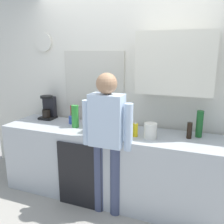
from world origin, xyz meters
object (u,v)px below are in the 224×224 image
at_px(dish_soap, 135,130).
at_px(person_at_sink, 107,134).
at_px(bottle_dark_sauce, 189,130).
at_px(bottle_olive_oil, 96,118).
at_px(coffee_maker, 48,108).
at_px(storage_canister, 150,131).
at_px(bottle_red_vinegar, 73,113).
at_px(cup_blue_mug, 72,120).
at_px(mixing_bowl, 103,133).
at_px(bottle_green_wine, 200,124).
at_px(bottle_clear_soda, 75,116).

bearing_deg(dish_soap, person_at_sink, -140.26).
distance_m(bottle_dark_sauce, bottle_olive_oil, 1.10).
height_order(coffee_maker, storage_canister, coffee_maker).
relative_size(dish_soap, storage_canister, 1.06).
height_order(bottle_olive_oil, storage_canister, bottle_olive_oil).
xyz_separation_m(coffee_maker, bottle_olive_oil, (0.82, -0.17, -0.02)).
relative_size(bottle_red_vinegar, bottle_olive_oil, 0.88).
xyz_separation_m(bottle_dark_sauce, cup_blue_mug, (-1.48, 0.03, -0.04)).
height_order(storage_canister, person_at_sink, person_at_sink).
height_order(bottle_olive_oil, mixing_bowl, bottle_olive_oil).
xyz_separation_m(bottle_green_wine, cup_blue_mug, (-1.58, -0.06, -0.10)).
xyz_separation_m(coffee_maker, bottle_green_wine, (2.01, -0.05, 0.00)).
bearing_deg(cup_blue_mug, dish_soap, -11.53).
xyz_separation_m(coffee_maker, dish_soap, (1.35, -0.29, -0.07)).
height_order(cup_blue_mug, person_at_sink, person_at_sink).
xyz_separation_m(bottle_olive_oil, person_at_sink, (0.28, -0.34, -0.06)).
xyz_separation_m(bottle_green_wine, bottle_olive_oil, (-1.20, -0.12, -0.02)).
relative_size(bottle_green_wine, dish_soap, 1.67).
xyz_separation_m(bottle_green_wine, mixing_bowl, (-1.00, -0.39, -0.11)).
relative_size(bottle_dark_sauce, storage_canister, 1.06).
bearing_deg(cup_blue_mug, person_at_sink, -31.21).
distance_m(bottle_red_vinegar, dish_soap, 1.00).
bearing_deg(bottle_red_vinegar, bottle_dark_sauce, -4.97).
bearing_deg(bottle_olive_oil, bottle_clear_soda, -167.36).
relative_size(cup_blue_mug, mixing_bowl, 0.45).
xyz_separation_m(bottle_red_vinegar, storage_canister, (1.12, -0.28, -0.03)).
bearing_deg(bottle_clear_soda, cup_blue_mug, 134.24).
height_order(dish_soap, storage_canister, dish_soap).
height_order(bottle_dark_sauce, storage_canister, bottle_dark_sauce).
height_order(bottle_red_vinegar, dish_soap, bottle_red_vinegar).
height_order(bottle_olive_oil, cup_blue_mug, bottle_olive_oil).
bearing_deg(coffee_maker, person_at_sink, -24.81).
bearing_deg(bottle_clear_soda, bottle_dark_sauce, 3.72).
bearing_deg(dish_soap, bottle_clear_soda, 175.26).
bearing_deg(bottle_green_wine, cup_blue_mug, -177.93).
height_order(cup_blue_mug, mixing_bowl, cup_blue_mug).
distance_m(dish_soap, person_at_sink, 0.33).
relative_size(coffee_maker, bottle_olive_oil, 1.32).
bearing_deg(bottle_dark_sauce, bottle_clear_soda, -176.28).
xyz_separation_m(bottle_red_vinegar, cup_blue_mug, (0.04, -0.10, -0.06)).
height_order(coffee_maker, cup_blue_mug, coffee_maker).
bearing_deg(bottle_red_vinegar, bottle_olive_oil, -21.15).
bearing_deg(storage_canister, dish_soap, -178.47).
bearing_deg(bottle_green_wine, bottle_red_vinegar, 178.45).
distance_m(bottle_clear_soda, storage_canister, 0.97).
xyz_separation_m(bottle_dark_sauce, bottle_clear_soda, (-1.36, -0.09, 0.05)).
bearing_deg(dish_soap, cup_blue_mug, 168.47).
xyz_separation_m(bottle_dark_sauce, person_at_sink, (-0.82, -0.37, -0.02)).
xyz_separation_m(coffee_maker, mixing_bowl, (1.02, -0.44, -0.11)).
bearing_deg(bottle_clear_soda, person_at_sink, -27.24).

